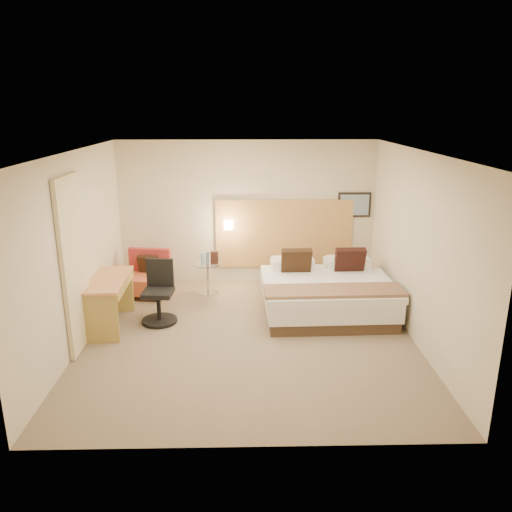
{
  "coord_description": "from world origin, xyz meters",
  "views": [
    {
      "loc": [
        -0.04,
        -6.74,
        3.28
      ],
      "look_at": [
        0.12,
        0.62,
        1.06
      ],
      "focal_mm": 35.0,
      "sensor_mm": 36.0,
      "label": 1
    }
  ],
  "objects_px": {
    "bed": "(325,292)",
    "desk": "(109,289)",
    "lounge_chair": "(147,278)",
    "desk_chair": "(159,297)",
    "side_table": "(208,277)"
  },
  "relations": [
    {
      "from": "bed",
      "to": "lounge_chair",
      "type": "relative_size",
      "value": 2.55
    },
    {
      "from": "lounge_chair",
      "to": "desk_chair",
      "type": "bearing_deg",
      "value": -70.96
    },
    {
      "from": "lounge_chair",
      "to": "desk_chair",
      "type": "relative_size",
      "value": 0.85
    },
    {
      "from": "bed",
      "to": "desk_chair",
      "type": "xyz_separation_m",
      "value": [
        -2.68,
        -0.38,
        0.07
      ]
    },
    {
      "from": "bed",
      "to": "lounge_chair",
      "type": "height_order",
      "value": "bed"
    },
    {
      "from": "desk",
      "to": "desk_chair",
      "type": "relative_size",
      "value": 1.29
    },
    {
      "from": "lounge_chair",
      "to": "bed",
      "type": "bearing_deg",
      "value": -14.69
    },
    {
      "from": "side_table",
      "to": "desk_chair",
      "type": "xyz_separation_m",
      "value": [
        -0.68,
        -1.21,
        0.09
      ]
    },
    {
      "from": "bed",
      "to": "side_table",
      "type": "xyz_separation_m",
      "value": [
        -2.0,
        0.83,
        -0.01
      ]
    },
    {
      "from": "side_table",
      "to": "desk",
      "type": "height_order",
      "value": "desk"
    },
    {
      "from": "bed",
      "to": "desk_chair",
      "type": "relative_size",
      "value": 2.18
    },
    {
      "from": "lounge_chair",
      "to": "desk_chair",
      "type": "height_order",
      "value": "desk_chair"
    },
    {
      "from": "bed",
      "to": "side_table",
      "type": "height_order",
      "value": "bed"
    },
    {
      "from": "bed",
      "to": "desk",
      "type": "bearing_deg",
      "value": -170.84
    },
    {
      "from": "desk",
      "to": "desk_chair",
      "type": "xyz_separation_m",
      "value": [
        0.71,
        0.17,
        -0.21
      ]
    }
  ]
}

